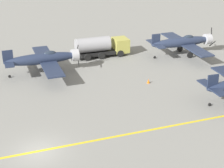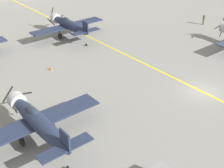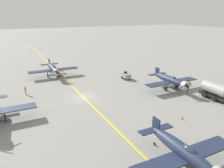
{
  "view_description": "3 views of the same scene",
  "coord_description": "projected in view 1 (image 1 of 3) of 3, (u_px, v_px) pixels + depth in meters",
  "views": [
    {
      "loc": [
        27.86,
        -3.2,
        18.37
      ],
      "look_at": [
        -7.35,
        9.33,
        1.94
      ],
      "focal_mm": 60.0,
      "sensor_mm": 36.0,
      "label": 1
    },
    {
      "loc": [
        -26.18,
        -16.59,
        17.59
      ],
      "look_at": [
        -8.58,
        5.15,
        1.75
      ],
      "focal_mm": 50.0,
      "sensor_mm": 36.0,
      "label": 2
    },
    {
      "loc": [
        12.4,
        36.76,
        15.27
      ],
      "look_at": [
        -4.66,
        2.79,
        2.79
      ],
      "focal_mm": 35.0,
      "sensor_mm": 36.0,
      "label": 3
    }
  ],
  "objects": [
    {
      "name": "ground_plane",
      "position": [
        39.0,
        151.0,
        32.4
      ],
      "size": [
        400.0,
        400.0,
        0.0
      ],
      "primitive_type": "plane",
      "color": "gray"
    },
    {
      "name": "airplane_far_left",
      "position": [
        184.0,
        42.0,
        54.62
      ],
      "size": [
        12.0,
        9.98,
        3.78
      ],
      "rotation": [
        0.0,
        0.0,
        -0.13
      ],
      "color": "#27314A",
      "rests_on": "ground"
    },
    {
      "name": "airplane_mid_left",
      "position": [
        44.0,
        59.0,
        48.04
      ],
      "size": [
        12.0,
        9.98,
        3.65
      ],
      "rotation": [
        0.0,
        0.0,
        -0.14
      ],
      "color": "#232D46",
      "rests_on": "ground"
    },
    {
      "name": "taxiway_stripe",
      "position": [
        39.0,
        151.0,
        32.4
      ],
      "size": [
        0.3,
        160.0,
        0.01
      ],
      "primitive_type": "cube",
      "color": "yellow",
      "rests_on": "ground"
    },
    {
      "name": "traffic_cone",
      "position": [
        148.0,
        81.0,
        45.78
      ],
      "size": [
        0.36,
        0.36,
        0.55
      ],
      "primitive_type": "cone",
      "color": "orange",
      "rests_on": "ground"
    },
    {
      "name": "fuel_tanker",
      "position": [
        102.0,
        46.0,
        54.35
      ],
      "size": [
        2.67,
        8.0,
        2.98
      ],
      "color": "black",
      "rests_on": "ground"
    }
  ]
}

